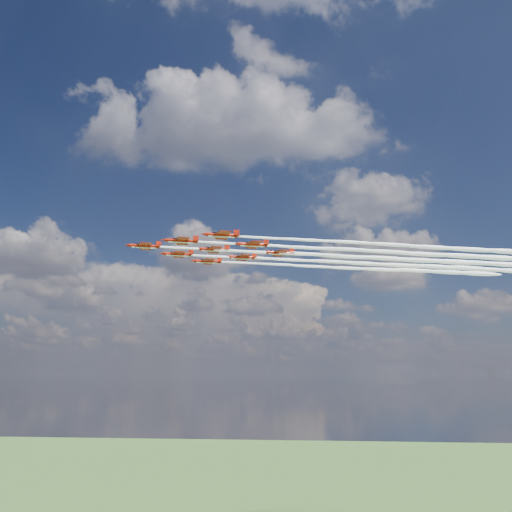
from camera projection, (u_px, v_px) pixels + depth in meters
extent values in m
cylinder|color=#A31809|center=(144.00, 246.00, 136.31)|extent=(7.18, 3.14, 0.99)
cone|color=#A31809|center=(127.00, 245.00, 135.39)|extent=(2.02, 1.49, 0.99)
cone|color=#A31809|center=(160.00, 247.00, 137.16)|extent=(1.56, 1.27, 0.90)
ellipsoid|color=black|center=(138.00, 244.00, 136.04)|extent=(2.04, 1.35, 0.65)
cube|color=#A31809|center=(146.00, 246.00, 136.39)|extent=(5.27, 8.79, 0.13)
cube|color=#A31809|center=(158.00, 247.00, 137.03)|extent=(2.19, 3.48, 0.11)
cube|color=#A31809|center=(159.00, 244.00, 137.26)|extent=(1.41, 0.56, 1.62)
cube|color=silver|center=(144.00, 248.00, 136.20)|extent=(6.70, 2.83, 0.11)
cylinder|color=#A31809|center=(181.00, 241.00, 130.89)|extent=(7.18, 3.14, 0.99)
cone|color=#A31809|center=(164.00, 240.00, 129.98)|extent=(2.02, 1.49, 0.99)
cone|color=#A31809|center=(197.00, 242.00, 131.75)|extent=(1.56, 1.27, 0.90)
ellipsoid|color=black|center=(174.00, 239.00, 130.62)|extent=(2.04, 1.35, 0.65)
cube|color=#A31809|center=(183.00, 241.00, 130.97)|extent=(5.27, 8.79, 0.13)
cube|color=#A31809|center=(195.00, 242.00, 131.62)|extent=(2.19, 3.48, 0.11)
cube|color=#A31809|center=(196.00, 239.00, 131.84)|extent=(1.41, 0.56, 1.62)
cube|color=silver|center=(181.00, 242.00, 130.79)|extent=(6.70, 2.83, 0.11)
cylinder|color=#A31809|center=(178.00, 254.00, 145.58)|extent=(7.18, 3.14, 0.99)
cone|color=#A31809|center=(162.00, 254.00, 144.67)|extent=(2.02, 1.49, 0.99)
cone|color=#A31809|center=(192.00, 255.00, 146.43)|extent=(1.56, 1.27, 0.90)
ellipsoid|color=black|center=(172.00, 253.00, 145.31)|extent=(2.04, 1.35, 0.65)
cube|color=#A31809|center=(179.00, 254.00, 145.66)|extent=(5.27, 8.79, 0.13)
cube|color=#A31809|center=(190.00, 255.00, 146.31)|extent=(2.19, 3.48, 0.11)
cube|color=#A31809|center=(191.00, 252.00, 146.53)|extent=(1.41, 0.56, 1.62)
cube|color=silver|center=(178.00, 256.00, 145.47)|extent=(6.70, 2.83, 0.11)
cylinder|color=#A31809|center=(221.00, 235.00, 125.47)|extent=(7.18, 3.14, 0.99)
cone|color=#A31809|center=(204.00, 234.00, 124.56)|extent=(2.02, 1.49, 0.99)
cone|color=#A31809|center=(238.00, 236.00, 126.33)|extent=(1.56, 1.27, 0.90)
ellipsoid|color=black|center=(214.00, 233.00, 125.20)|extent=(2.04, 1.35, 0.65)
cube|color=#A31809|center=(223.00, 235.00, 125.55)|extent=(5.27, 8.79, 0.13)
cube|color=#A31809|center=(236.00, 236.00, 126.20)|extent=(2.19, 3.48, 0.11)
cube|color=#A31809|center=(236.00, 233.00, 126.43)|extent=(1.41, 0.56, 1.62)
cube|color=silver|center=(221.00, 237.00, 125.37)|extent=(6.70, 2.83, 0.11)
cylinder|color=#A31809|center=(214.00, 250.00, 140.16)|extent=(7.18, 3.14, 0.99)
cone|color=#A31809|center=(198.00, 249.00, 139.25)|extent=(2.02, 1.49, 0.99)
cone|color=#A31809|center=(229.00, 250.00, 141.02)|extent=(1.56, 1.27, 0.90)
ellipsoid|color=black|center=(207.00, 248.00, 139.89)|extent=(2.04, 1.35, 0.65)
cube|color=#A31809|center=(215.00, 250.00, 140.24)|extent=(5.27, 8.79, 0.13)
cube|color=#A31809|center=(226.00, 250.00, 140.89)|extent=(2.19, 3.48, 0.11)
cube|color=#A31809|center=(227.00, 248.00, 141.11)|extent=(1.41, 0.56, 1.62)
cube|color=silver|center=(214.00, 251.00, 140.06)|extent=(6.70, 2.83, 0.11)
cylinder|color=#A31809|center=(207.00, 261.00, 154.85)|extent=(7.18, 3.14, 0.99)
cone|color=#A31809|center=(193.00, 261.00, 153.94)|extent=(2.02, 1.49, 0.99)
cone|color=#A31809|center=(221.00, 262.00, 155.71)|extent=(1.56, 1.27, 0.90)
ellipsoid|color=black|center=(202.00, 260.00, 154.58)|extent=(2.04, 1.35, 0.65)
cube|color=#A31809|center=(209.00, 262.00, 154.93)|extent=(5.27, 8.79, 0.13)
cube|color=#A31809|center=(219.00, 262.00, 155.58)|extent=(2.19, 3.48, 0.11)
cube|color=#A31809|center=(220.00, 259.00, 155.80)|extent=(1.41, 0.56, 1.62)
cube|color=silver|center=(207.00, 263.00, 154.74)|extent=(6.70, 2.83, 0.11)
cylinder|color=#A31809|center=(252.00, 245.00, 134.75)|extent=(7.18, 3.14, 0.99)
cone|color=#A31809|center=(236.00, 244.00, 133.83)|extent=(2.02, 1.49, 0.99)
cone|color=#A31809|center=(268.00, 245.00, 135.60)|extent=(1.56, 1.27, 0.90)
ellipsoid|color=black|center=(246.00, 243.00, 134.47)|extent=(2.04, 1.35, 0.65)
cube|color=#A31809|center=(254.00, 245.00, 134.83)|extent=(5.27, 8.79, 0.13)
cube|color=#A31809|center=(265.00, 245.00, 135.47)|extent=(2.19, 3.48, 0.11)
cube|color=#A31809|center=(266.00, 242.00, 135.70)|extent=(1.41, 0.56, 1.62)
cube|color=silver|center=(252.00, 246.00, 134.64)|extent=(6.70, 2.83, 0.11)
cylinder|color=#A31809|center=(242.00, 257.00, 149.43)|extent=(7.18, 3.14, 0.99)
cone|color=#A31809|center=(227.00, 257.00, 148.52)|extent=(2.02, 1.49, 0.99)
cone|color=#A31809|center=(256.00, 258.00, 150.29)|extent=(1.56, 1.27, 0.90)
ellipsoid|color=black|center=(236.00, 256.00, 149.16)|extent=(2.04, 1.35, 0.65)
cube|color=#A31809|center=(244.00, 258.00, 149.51)|extent=(5.27, 8.79, 0.13)
cube|color=#A31809|center=(254.00, 258.00, 150.16)|extent=(2.19, 3.48, 0.11)
cube|color=#A31809|center=(254.00, 255.00, 150.39)|extent=(1.41, 0.56, 1.62)
cube|color=silver|center=(242.00, 259.00, 149.33)|extent=(6.70, 2.83, 0.11)
cylinder|color=#A31809|center=(279.00, 253.00, 144.02)|extent=(7.18, 3.14, 0.99)
cone|color=#A31809|center=(264.00, 252.00, 143.11)|extent=(2.02, 1.49, 0.99)
cone|color=#A31809|center=(294.00, 254.00, 144.87)|extent=(1.56, 1.27, 0.90)
ellipsoid|color=black|center=(273.00, 251.00, 143.75)|extent=(2.04, 1.35, 0.65)
cube|color=#A31809|center=(281.00, 253.00, 144.10)|extent=(5.27, 8.79, 0.13)
cube|color=#A31809|center=(291.00, 254.00, 144.75)|extent=(2.19, 3.48, 0.11)
cube|color=#A31809|center=(292.00, 251.00, 144.97)|extent=(1.41, 0.56, 1.62)
cube|color=silver|center=(279.00, 254.00, 143.91)|extent=(6.70, 2.83, 0.11)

